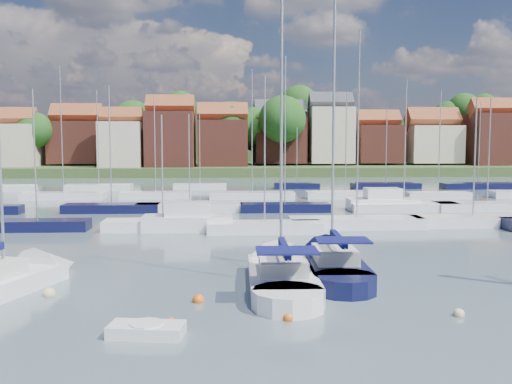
{
  "coord_description": "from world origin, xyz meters",
  "views": [
    {
      "loc": [
        -2.24,
        -24.47,
        7.1
      ],
      "look_at": [
        -0.26,
        14.0,
        3.56
      ],
      "focal_mm": 40.0,
      "sensor_mm": 36.0,
      "label": 1
    }
  ],
  "objects": [
    {
      "name": "sailboat_left",
      "position": [
        -12.45,
        3.08,
        0.36
      ],
      "size": [
        6.34,
        11.14,
        14.73
      ],
      "rotation": [
        0.0,
        0.0,
        1.23
      ],
      "color": "silver",
      "rests_on": "ground"
    },
    {
      "name": "tender",
      "position": [
        -5.18,
        -4.2,
        0.23
      ],
      "size": [
        2.85,
        1.62,
        0.58
      ],
      "rotation": [
        0.0,
        0.0,
        -0.14
      ],
      "color": "silver",
      "rests_on": "ground"
    },
    {
      "name": "ground",
      "position": [
        0.0,
        40.0,
        0.0
      ],
      "size": [
        260.0,
        260.0,
        0.0
      ],
      "primitive_type": "plane",
      "color": "#44555D",
      "rests_on": "ground"
    },
    {
      "name": "buoy_e",
      "position": [
        1.27,
        6.22,
        0.0
      ],
      "size": [
        0.5,
        0.5,
        0.5
      ],
      "primitive_type": "sphere",
      "color": "beige",
      "rests_on": "ground"
    },
    {
      "name": "far_shore_town",
      "position": [
        2.23,
        132.67,
        4.61
      ],
      "size": [
        212.46,
        90.0,
        22.27
      ],
      "color": "#3B4824",
      "rests_on": "ground"
    },
    {
      "name": "buoy_c",
      "position": [
        -3.51,
        0.06,
        0.0
      ],
      "size": [
        0.52,
        0.52,
        0.52
      ],
      "primitive_type": "sphere",
      "color": "#D85914",
      "rests_on": "ground"
    },
    {
      "name": "sailboat_centre",
      "position": [
        0.42,
        3.98,
        0.35
      ],
      "size": [
        3.35,
        11.86,
        16.02
      ],
      "rotation": [
        0.0,
        0.0,
        1.55
      ],
      "color": "silver",
      "rests_on": "ground"
    },
    {
      "name": "buoy_f",
      "position": [
        7.1,
        -2.48,
        0.0
      ],
      "size": [
        0.44,
        0.44,
        0.44
      ],
      "primitive_type": "sphere",
      "color": "beige",
      "rests_on": "ground"
    },
    {
      "name": "buoy_g",
      "position": [
        -4.41,
        -3.09,
        0.0
      ],
      "size": [
        0.46,
        0.46,
        0.46
      ],
      "primitive_type": "sphere",
      "color": "#D85914",
      "rests_on": "ground"
    },
    {
      "name": "buoy_h",
      "position": [
        -10.37,
        1.44,
        0.0
      ],
      "size": [
        0.55,
        0.55,
        0.55
      ],
      "primitive_type": "sphere",
      "color": "beige",
      "rests_on": "ground"
    },
    {
      "name": "sailboat_navy",
      "position": [
        3.37,
        6.09,
        0.36
      ],
      "size": [
        3.29,
        11.33,
        15.6
      ],
      "rotation": [
        0.0,
        0.0,
        1.54
      ],
      "color": "black",
      "rests_on": "ground"
    },
    {
      "name": "buoy_d",
      "position": [
        0.16,
        -2.66,
        0.0
      ],
      "size": [
        0.43,
        0.43,
        0.43
      ],
      "primitive_type": "sphere",
      "color": "#D85914",
      "rests_on": "ground"
    },
    {
      "name": "marina_field",
      "position": [
        1.91,
        35.15,
        0.43
      ],
      "size": [
        79.62,
        41.41,
        15.93
      ],
      "color": "silver",
      "rests_on": "ground"
    }
  ]
}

